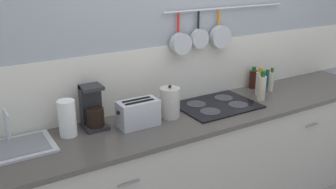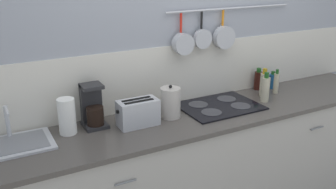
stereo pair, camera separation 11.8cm
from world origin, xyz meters
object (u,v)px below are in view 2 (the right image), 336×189
Objects in this scene: bottle_vinegar at (265,89)px; bottle_cooking_wine at (258,80)px; bottle_dish_soap at (276,83)px; paper_towel_roll at (67,116)px; toaster at (138,113)px; bottle_olive_oil at (264,84)px; bottle_sesame_oil at (273,81)px; kettle at (170,102)px; coffee_maker at (93,109)px.

bottle_vinegar reaches higher than bottle_cooking_wine.
bottle_vinegar reaches higher than bottle_dish_soap.
paper_towel_roll is 0.99× the size of bottle_vinegar.
toaster is at bearing -12.03° from paper_towel_roll.
bottle_sesame_oil is (0.22, 0.12, -0.04)m from bottle_olive_oil.
bottle_sesame_oil is (0.07, 0.11, -0.02)m from bottle_dish_soap.
kettle is 1.16× the size of bottle_dish_soap.
coffee_maker is at bearing 171.54° from bottle_vinegar.
paper_towel_roll is 0.81× the size of coffee_maker.
paper_towel_roll is 1.01× the size of bottle_olive_oil.
paper_towel_roll is at bearing -177.80° from bottle_sesame_oil.
bottle_olive_oil is (1.63, -0.05, -0.02)m from paper_towel_roll.
paper_towel_roll reaches higher than bottle_cooking_wine.
toaster is 1.32m from bottle_dish_soap.
bottle_olive_oil is 0.15m from bottle_dish_soap.
toaster is 1.40× the size of bottle_dish_soap.
bottle_dish_soap reaches higher than bottle_sesame_oil.
coffee_maker is at bearing 176.90° from bottle_dish_soap.
bottle_olive_oil is 0.18m from bottle_cooking_wine.
coffee_maker is 1.44m from bottle_olive_oil.
bottle_olive_oil is (0.08, 0.11, -0.00)m from bottle_vinegar.
paper_towel_roll is 1.85m from bottle_sesame_oil.
bottle_sesame_oil is at bearing 0.92° from coffee_maker.
bottle_vinegar is 0.13m from bottle_olive_oil.
coffee_maker is 1.01× the size of toaster.
paper_towel_roll is 0.82× the size of toaster.
bottle_vinegar is at bearing -142.04° from bottle_sesame_oil.
coffee_maker is 0.55m from kettle.
kettle is 1.13m from bottle_sesame_oil.
kettle is at bearing 174.16° from bottle_vinegar.
bottle_sesame_oil is at bearing 37.96° from bottle_vinegar.
bottle_vinegar is at bearing -120.67° from bottle_cooking_wine.
kettle is 1.00× the size of bottle_vinegar.
bottle_cooking_wine is (1.52, 0.06, -0.04)m from coffee_maker.
bottle_cooking_wine is at bearing 10.46° from kettle.
kettle is 1.05m from bottle_dish_soap.
bottle_dish_soap is (1.78, -0.04, -0.03)m from paper_towel_roll.
paper_towel_roll is at bearing 174.19° from kettle.
bottle_dish_soap is (0.15, 0.01, -0.01)m from bottle_olive_oil.
paper_towel_roll is 1.15× the size of bottle_dish_soap.
bottle_vinegar is (1.36, -0.20, -0.02)m from coffee_maker.
bottle_cooking_wine is at bearing 59.33° from bottle_vinegar.
paper_towel_roll is 0.47m from toaster.
bottle_cooking_wine is 0.92× the size of bottle_dish_soap.
bottle_dish_soap is at bearing 4.22° from bottle_olive_oil.
paper_towel_roll is 1.56m from bottle_vinegar.
bottle_vinegar is (1.09, -0.06, 0.02)m from toaster.
bottle_cooking_wine is (1.71, 0.11, -0.04)m from paper_towel_roll.
bottle_olive_oil is at bearing 2.23° from toaster.
coffee_maker reaches higher than bottle_cooking_wine.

